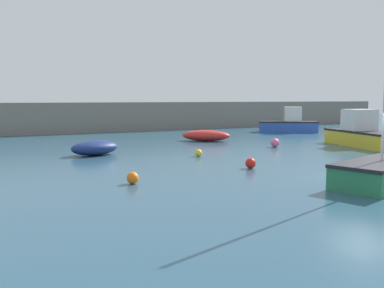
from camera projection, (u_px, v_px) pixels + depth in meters
The scene contains 11 objects.
ground_plane at pixel (365, 183), 15.67m from camera, with size 120.00×120.00×0.20m, color #284C60.
harbor_breakwater at pixel (120, 117), 39.50m from camera, with size 63.92×2.41×2.66m, color slate.
open_tender_yellow at pixel (206, 136), 30.14m from camera, with size 3.48×3.22×0.77m.
motorboat_grey_hull at pixel (362, 134), 26.96m from camera, with size 3.27×5.87×2.31m.
cabin_cruiser_white at pixel (289, 124), 38.16m from camera, with size 5.23×4.41×2.27m.
rowboat_blue_near at pixel (95, 148), 22.58m from camera, with size 2.90×2.01×0.79m.
sailboat_tall_mast at pixel (381, 172), 14.77m from camera, with size 4.67×2.92×7.30m.
mooring_buoy_pink at pixel (275, 143), 26.37m from camera, with size 0.54×0.54×0.54m, color #EA668C.
mooring_buoy_orange at pixel (133, 178), 14.99m from camera, with size 0.42×0.42×0.42m, color orange.
mooring_buoy_red at pixel (251, 163), 18.31m from camera, with size 0.45×0.45×0.45m, color red.
mooring_buoy_yellow at pixel (199, 153), 22.10m from camera, with size 0.37×0.37×0.37m, color yellow.
Camera 1 is at (-12.90, -10.58, 2.98)m, focal length 40.00 mm.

